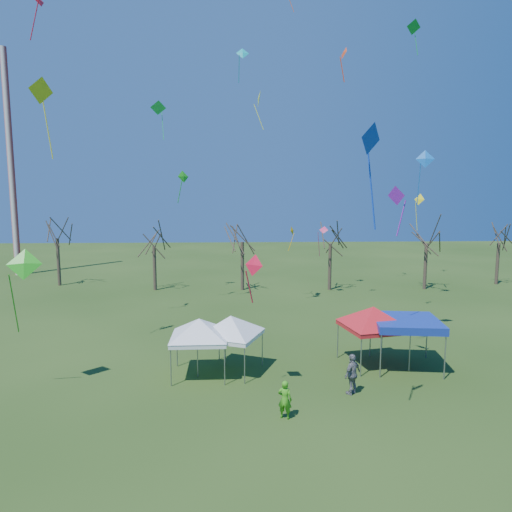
{
  "coord_description": "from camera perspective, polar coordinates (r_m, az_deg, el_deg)",
  "views": [
    {
      "loc": [
        -2.96,
        -18.83,
        9.0
      ],
      "look_at": [
        -2.0,
        3.0,
        6.11
      ],
      "focal_mm": 32.0,
      "sensor_mm": 36.0,
      "label": 1
    }
  ],
  "objects": [
    {
      "name": "ground",
      "position": [
        21.08,
        6.09,
        -17.78
      ],
      "size": [
        140.0,
        140.0,
        0.0
      ],
      "primitive_type": "plane",
      "color": "#244014",
      "rests_on": "ground"
    },
    {
      "name": "radio_mast",
      "position": [
        58.57,
        -28.3,
        10.07
      ],
      "size": [
        0.7,
        0.7,
        25.0
      ],
      "primitive_type": "cylinder",
      "color": "silver",
      "rests_on": "ground"
    },
    {
      "name": "tree_0",
      "position": [
        49.62,
        -23.71,
        3.99
      ],
      "size": [
        3.83,
        3.83,
        8.44
      ],
      "color": "#3D2D21",
      "rests_on": "ground"
    },
    {
      "name": "tree_1",
      "position": [
        44.29,
        -12.69,
        3.19
      ],
      "size": [
        3.42,
        3.42,
        7.54
      ],
      "color": "#3D2D21",
      "rests_on": "ground"
    },
    {
      "name": "tree_2",
      "position": [
        43.3,
        -1.74,
        3.94
      ],
      "size": [
        3.71,
        3.71,
        8.18
      ],
      "color": "#3D2D21",
      "rests_on": "ground"
    },
    {
      "name": "tree_3",
      "position": [
        43.91,
        9.32,
        3.62
      ],
      "size": [
        3.59,
        3.59,
        7.91
      ],
      "color": "#3D2D21",
      "rests_on": "ground"
    },
    {
      "name": "tree_4",
      "position": [
        46.68,
        20.63,
        3.44
      ],
      "size": [
        3.58,
        3.58,
        7.89
      ],
      "color": "#3D2D21",
      "rests_on": "ground"
    },
    {
      "name": "tree_5",
      "position": [
        52.33,
        28.19,
        3.06
      ],
      "size": [
        3.39,
        3.39,
        7.46
      ],
      "color": "#3D2D21",
      "rests_on": "ground"
    },
    {
      "name": "tent_white_west",
      "position": [
        23.09,
        -7.14,
        -8.25
      ],
      "size": [
        3.85,
        3.85,
        3.4
      ],
      "rotation": [
        0.0,
        0.0,
        0.01
      ],
      "color": "gray",
      "rests_on": "ground"
    },
    {
      "name": "tent_white_mid",
      "position": [
        23.52,
        -3.18,
        -7.93
      ],
      "size": [
        3.56,
        3.56,
        3.38
      ],
      "rotation": [
        0.0,
        0.0,
        -0.4
      ],
      "color": "gray",
      "rests_on": "ground"
    },
    {
      "name": "tent_red",
      "position": [
        25.1,
        14.47,
        -6.62
      ],
      "size": [
        4.08,
        4.08,
        3.67
      ],
      "rotation": [
        0.0,
        0.0,
        0.21
      ],
      "color": "gray",
      "rests_on": "ground"
    },
    {
      "name": "tent_blue",
      "position": [
        25.34,
        18.25,
        -7.95
      ],
      "size": [
        3.71,
        3.71,
        2.61
      ],
      "rotation": [
        0.0,
        0.0,
        -0.13
      ],
      "color": "gray",
      "rests_on": "ground"
    },
    {
      "name": "person_grey",
      "position": [
        21.88,
        11.96,
        -14.23
      ],
      "size": [
        1.13,
        1.08,
        1.89
      ],
      "primitive_type": "imported",
      "rotation": [
        0.0,
        0.0,
        3.87
      ],
      "color": "slate",
      "rests_on": "ground"
    },
    {
      "name": "person_green",
      "position": [
        19.42,
        3.63,
        -17.46
      ],
      "size": [
        0.69,
        0.58,
        1.6
      ],
      "primitive_type": "imported",
      "rotation": [
        0.0,
        0.0,
        2.73
      ],
      "color": "#3EA51A",
      "rests_on": "ground"
    },
    {
      "name": "kite_8",
      "position": [
        27.32,
        -25.34,
        18.11
      ],
      "size": [
        1.16,
        1.39,
        4.15
      ],
      "rotation": [
        0.0,
        0.0,
        4.1
      ],
      "color": "yellow",
      "rests_on": "ground"
    },
    {
      "name": "kite_1",
      "position": [
        19.88,
        -0.35,
        -1.24
      ],
      "size": [
        0.95,
        0.89,
        2.24
      ],
      "rotation": [
        0.0,
        0.0,
        5.57
      ],
      "color": "red",
      "rests_on": "ground"
    },
    {
      "name": "kite_2",
      "position": [
        41.39,
        -12.12,
        17.66
      ],
      "size": [
        1.54,
        1.25,
        3.27
      ],
      "rotation": [
        0.0,
        0.0,
        3.43
      ],
      "color": "green",
      "rests_on": "ground"
    },
    {
      "name": "kite_18",
      "position": [
        27.86,
        10.89,
        23.55
      ],
      "size": [
        0.43,
        0.76,
        1.87
      ],
      "rotation": [
        0.0,
        0.0,
        4.91
      ],
      "color": "#E84115",
      "rests_on": "ground"
    },
    {
      "name": "kite_6",
      "position": [
        49.27,
        19.08,
        25.43
      ],
      "size": [
        1.49,
        0.92,
        3.25
      ],
      "rotation": [
        0.0,
        0.0,
        3.29
      ],
      "color": "#16922C",
      "rests_on": "ground"
    },
    {
      "name": "kite_12",
      "position": [
        45.05,
        19.7,
        6.61
      ],
      "size": [
        0.87,
        1.11,
        3.44
      ],
      "rotation": [
        0.0,
        0.0,
        5.26
      ],
      "color": "yellow",
      "rests_on": "ground"
    },
    {
      "name": "kite_5",
      "position": [
        16.48,
        14.04,
        13.84
      ],
      "size": [
        1.08,
        1.01,
        3.67
      ],
      "rotation": [
        0.0,
        0.0,
        3.86
      ],
      "color": "blue",
      "rests_on": "ground"
    },
    {
      "name": "kite_17",
      "position": [
        29.31,
        20.38,
        11.21
      ],
      "size": [
        1.13,
        0.66,
        3.36
      ],
      "rotation": [
        0.0,
        0.0,
        6.07
      ],
      "color": "blue",
      "rests_on": "ground"
    },
    {
      "name": "kite_7",
      "position": [
        33.2,
        -25.6,
        26.88
      ],
      "size": [
        0.97,
        1.11,
        2.81
      ],
      "rotation": [
        0.0,
        0.0,
        1.19
      ],
      "color": "red",
      "rests_on": "ground"
    },
    {
      "name": "kite_13",
      "position": [
        37.77,
        -9.08,
        9.72
      ],
      "size": [
        1.02,
        0.97,
        2.64
      ],
      "rotation": [
        0.0,
        0.0,
        0.69
      ],
      "color": "#1D9F18",
      "rests_on": "ground"
    },
    {
      "name": "kite_11",
      "position": [
        35.13,
        0.33,
        19.04
      ],
      "size": [
        0.75,
        1.27,
        2.8
      ],
      "rotation": [
        0.0,
        0.0,
        4.66
      ],
      "color": "#ECFF1A",
      "rests_on": "ground"
    },
    {
      "name": "kite_19",
      "position": [
        39.77,
        4.56,
        3.1
      ],
      "size": [
        0.67,
        0.8,
        2.16
      ],
      "rotation": [
        0.0,
        0.0,
        1.07
      ],
      "color": "#FFB10D",
      "rests_on": "ground"
    },
    {
      "name": "kite_24",
      "position": [
        33.8,
        -1.72,
        23.95
      ],
      "size": [
        0.92,
        0.56,
        2.31
      ],
      "rotation": [
        0.0,
        0.0,
        0.08
      ],
      "color": "#0BA7AE",
      "rests_on": "ground"
    },
    {
      "name": "kite_14",
      "position": [
        22.75,
        -27.03,
        -0.95
      ],
      "size": [
        1.65,
        1.22,
        3.92
      ],
      "rotation": [
        0.0,
        0.0,
        0.23
      ],
      "color": "green",
      "rests_on": "ground"
    },
    {
      "name": "kite_27",
      "position": [
        23.54,
        17.19,
        7.15
      ],
      "size": [
        0.86,
        0.97,
        2.46
      ],
      "rotation": [
        0.0,
        0.0,
        2.19
      ],
      "color": "purple",
      "rests_on": "ground"
    },
    {
      "name": "kite_22",
      "position": [
        41.16,
        8.42,
        3.12
      ],
      "size": [
        1.06,
        1.0,
        2.78
      ],
      "rotation": [
        0.0,
        0.0,
        5.89
      ],
      "color": "#DA3065",
      "rests_on": "ground"
    }
  ]
}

